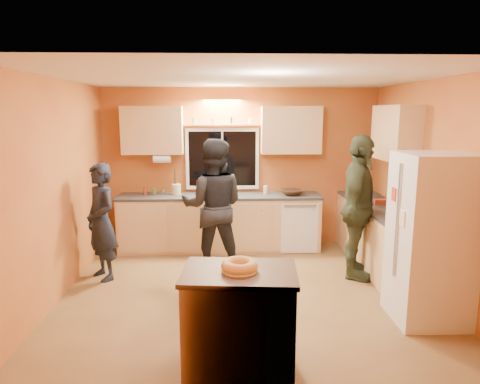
{
  "coord_description": "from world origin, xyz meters",
  "views": [
    {
      "loc": [
        -0.28,
        -5.03,
        2.21
      ],
      "look_at": [
        -0.07,
        0.4,
        1.19
      ],
      "focal_mm": 32.0,
      "sensor_mm": 36.0,
      "label": 1
    }
  ],
  "objects_px": {
    "refrigerator": "(431,239)",
    "person_left": "(101,222)",
    "person_center": "(213,206)",
    "island": "(239,321)",
    "person_right": "(358,208)"
  },
  "relations": [
    {
      "from": "refrigerator",
      "to": "person_left",
      "type": "xyz_separation_m",
      "value": [
        -3.79,
        1.3,
        -0.12
      ]
    },
    {
      "from": "person_left",
      "to": "person_center",
      "type": "distance_m",
      "value": 1.5
    },
    {
      "from": "refrigerator",
      "to": "island",
      "type": "bearing_deg",
      "value": -156.72
    },
    {
      "from": "island",
      "to": "person_center",
      "type": "height_order",
      "value": "person_center"
    },
    {
      "from": "refrigerator",
      "to": "person_right",
      "type": "xyz_separation_m",
      "value": [
        -0.39,
        1.23,
        0.06
      ]
    },
    {
      "from": "refrigerator",
      "to": "person_center",
      "type": "relative_size",
      "value": 0.97
    },
    {
      "from": "island",
      "to": "refrigerator",
      "type": "bearing_deg",
      "value": 28.33
    },
    {
      "from": "refrigerator",
      "to": "person_right",
      "type": "distance_m",
      "value": 1.29
    },
    {
      "from": "refrigerator",
      "to": "person_right",
      "type": "height_order",
      "value": "person_right"
    },
    {
      "from": "person_right",
      "to": "island",
      "type": "bearing_deg",
      "value": 166.45
    },
    {
      "from": "person_left",
      "to": "refrigerator",
      "type": "bearing_deg",
      "value": 30.23
    },
    {
      "from": "person_left",
      "to": "island",
      "type": "bearing_deg",
      "value": -2.14
    },
    {
      "from": "island",
      "to": "person_center",
      "type": "xyz_separation_m",
      "value": [
        -0.28,
        2.43,
        0.46
      ]
    },
    {
      "from": "refrigerator",
      "to": "person_right",
      "type": "relative_size",
      "value": 0.94
    },
    {
      "from": "person_center",
      "to": "person_right",
      "type": "xyz_separation_m",
      "value": [
        1.93,
        -0.32,
        0.03
      ]
    }
  ]
}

